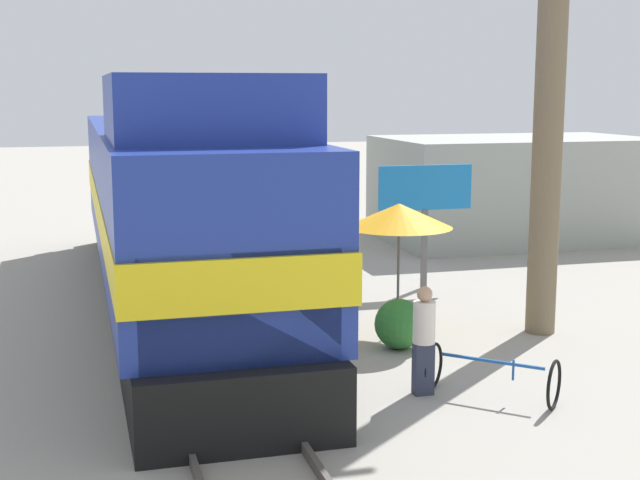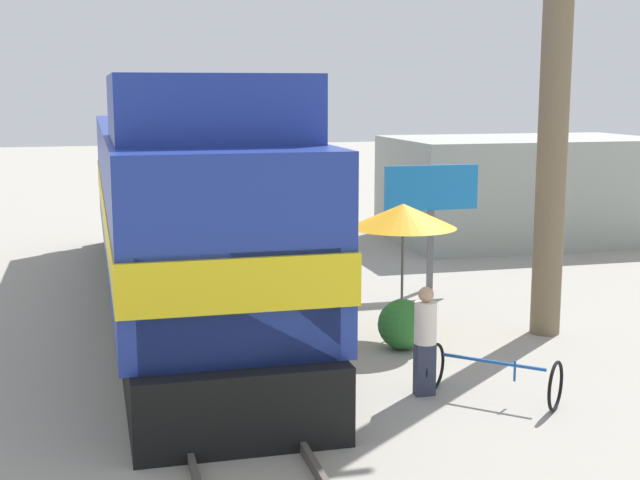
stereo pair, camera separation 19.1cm
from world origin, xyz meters
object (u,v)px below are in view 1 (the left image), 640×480
(locomotive, at_px, (175,213))
(vendor_umbrella, at_px, (399,216))
(utility_pole, at_px, (552,46))
(bicycle, at_px, (492,375))
(billboard_sign, at_px, (425,195))
(person_bystander, at_px, (424,336))

(locomotive, xyz_separation_m, vendor_umbrella, (3.82, -3.03, 0.21))
(utility_pole, relative_size, bicycle, 5.63)
(utility_pole, distance_m, billboard_sign, 5.25)
(person_bystander, height_order, bicycle, person_bystander)
(person_bystander, relative_size, bicycle, 0.89)
(vendor_umbrella, bearing_deg, bicycle, -88.38)
(vendor_umbrella, xyz_separation_m, person_bystander, (-0.80, -3.29, -1.36))
(person_bystander, xyz_separation_m, bicycle, (0.91, -0.47, -0.53))
(utility_pole, relative_size, billboard_sign, 3.71)
(utility_pole, relative_size, vendor_umbrella, 4.27)
(billboard_sign, bearing_deg, bicycle, -104.21)
(locomotive, bearing_deg, billboard_sign, 4.86)
(billboard_sign, relative_size, person_bystander, 1.71)
(billboard_sign, height_order, bicycle, billboard_sign)
(utility_pole, bearing_deg, person_bystander, -142.26)
(billboard_sign, bearing_deg, person_bystander, -112.03)
(locomotive, xyz_separation_m, billboard_sign, (5.77, 0.49, 0.12))
(person_bystander, bearing_deg, utility_pole, 37.74)
(locomotive, distance_m, person_bystander, 7.09)
(vendor_umbrella, relative_size, bicycle, 1.32)
(utility_pole, xyz_separation_m, billboard_sign, (-0.74, 4.10, -3.19))
(locomotive, height_order, person_bystander, locomotive)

